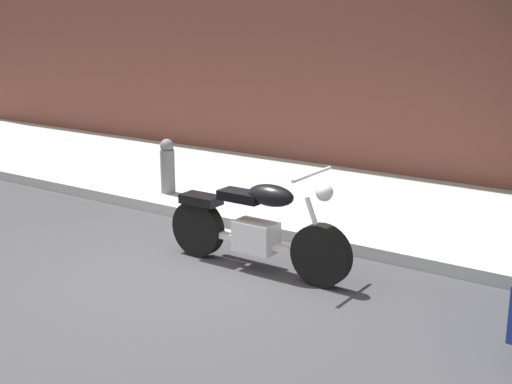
% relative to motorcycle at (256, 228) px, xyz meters
% --- Properties ---
extents(ground_plane, '(60.00, 60.00, 0.00)m').
position_rel_motorcycle_xyz_m(ground_plane, '(-0.54, -0.54, -0.45)').
color(ground_plane, '#38383D').
extents(sidewalk, '(23.33, 3.37, 0.14)m').
position_rel_motorcycle_xyz_m(sidewalk, '(-0.54, 2.62, -0.38)').
color(sidewalk, '#AFAFAF').
rests_on(sidewalk, ground).
extents(motorcycle, '(2.16, 0.70, 1.13)m').
position_rel_motorcycle_xyz_m(motorcycle, '(0.00, 0.00, 0.00)').
color(motorcycle, black).
rests_on(motorcycle, ground).
extents(fire_hydrant, '(0.20, 0.20, 0.91)m').
position_rel_motorcycle_xyz_m(fire_hydrant, '(-2.49, 1.45, 0.01)').
color(fire_hydrant, slate).
rests_on(fire_hydrant, ground).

